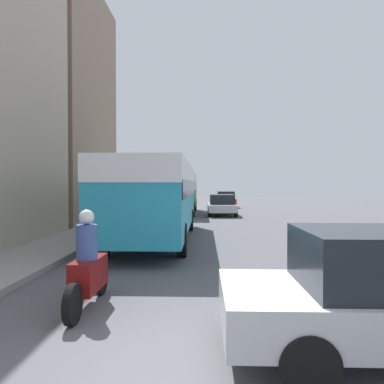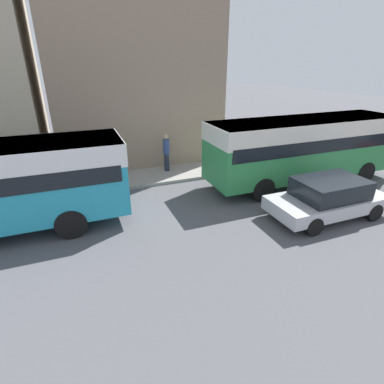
% 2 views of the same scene
% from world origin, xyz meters
% --- Properties ---
extents(ground_plane, '(120.00, 120.00, 0.00)m').
position_xyz_m(ground_plane, '(0.00, 0.00, 0.00)').
color(ground_plane, '#515156').
extents(building_far_terrace, '(5.11, 8.57, 13.38)m').
position_xyz_m(building_far_terrace, '(-8.75, 17.14, 6.69)').
color(building_far_terrace, gray).
rests_on(building_far_terrace, ground_plane).
extents(bus_lead, '(2.63, 10.25, 2.94)m').
position_xyz_m(bus_lead, '(-1.96, 10.03, 1.92)').
color(bus_lead, teal).
rests_on(bus_lead, ground_plane).
extents(bus_following, '(2.50, 9.11, 2.97)m').
position_xyz_m(bus_following, '(-2.00, 23.32, 1.93)').
color(bus_following, '#2D8447').
rests_on(bus_following, ground_plane).
extents(motorcycle_behind_lead, '(0.38, 2.24, 1.73)m').
position_xyz_m(motorcycle_behind_lead, '(-2.13, 2.15, 0.68)').
color(motorcycle_behind_lead, maroon).
rests_on(motorcycle_behind_lead, ground_plane).
extents(car_far_curb, '(1.96, 4.39, 1.46)m').
position_xyz_m(car_far_curb, '(1.11, 21.93, 0.76)').
color(car_far_curb, '#B7B7BC').
rests_on(car_far_curb, ground_plane).
extents(car_distant, '(1.85, 4.07, 1.50)m').
position_xyz_m(car_distant, '(1.91, 31.37, 0.78)').
color(car_distant, red).
rests_on(car_distant, ground_plane).
extents(pedestrian_near_curb, '(0.33, 0.33, 1.85)m').
position_xyz_m(pedestrian_near_curb, '(-5.47, 17.85, 1.12)').
color(pedestrian_near_curb, '#232838').
rests_on(pedestrian_near_curb, sidewalk).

